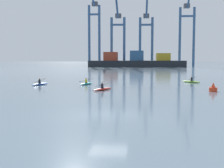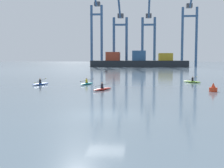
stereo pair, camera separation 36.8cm
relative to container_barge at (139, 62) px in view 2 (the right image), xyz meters
name	(u,v)px [view 2 (the right image)]	position (x,y,z in m)	size (l,w,h in m)	color
ground_plane	(106,114)	(-0.92, -118.49, -2.41)	(800.00, 800.00, 0.00)	slate
container_barge	(139,62)	(0.00, 0.00, 0.00)	(43.21, 11.29, 7.33)	#1E2328
gantry_crane_west	(96,27)	(-20.81, 9.58, 16.91)	(6.22, 17.47, 36.96)	#335684
gantry_crane_west_mid	(120,33)	(-8.89, 5.74, 13.62)	(7.25, 17.77, 31.45)	#335684
gantry_crane_east_mid	(149,33)	(4.57, 9.54, 13.73)	(7.08, 17.41, 31.34)	#335684
gantry_crane_east	(190,27)	(24.23, 11.33, 16.56)	(7.88, 17.72, 38.16)	#335684
channel_buoy	(213,88)	(9.39, -103.72, -2.05)	(0.90, 0.90, 1.00)	red
kayak_lime	(192,81)	(9.17, -90.79, -2.23)	(2.66, 2.98, 0.95)	#7ABC2D
kayak_blue	(41,84)	(-12.69, -97.20, -2.23)	(2.06, 3.38, 1.01)	#2856B2
kayak_red	(103,89)	(-3.10, -103.47, -2.23)	(2.20, 3.25, 0.95)	red
kayak_teal	(87,83)	(-6.31, -96.08, -2.23)	(2.15, 3.41, 0.95)	teal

